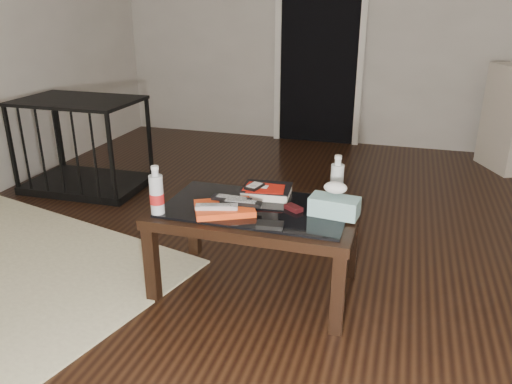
{
  "coord_description": "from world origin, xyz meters",
  "views": [
    {
      "loc": [
        0.48,
        -2.66,
        1.43
      ],
      "look_at": [
        -0.17,
        -0.51,
        0.55
      ],
      "focal_mm": 35.0,
      "sensor_mm": 36.0,
      "label": 1
    }
  ],
  "objects_px": {
    "water_bottle_left": "(156,190)",
    "water_bottle_right": "(337,178)",
    "coffee_table": "(256,218)",
    "textbook": "(267,191)",
    "tissue_box": "(334,206)",
    "pet_crate": "(85,160)"
  },
  "relations": [
    {
      "from": "water_bottle_left",
      "to": "water_bottle_right",
      "type": "bearing_deg",
      "value": 27.37
    },
    {
      "from": "coffee_table",
      "to": "water_bottle_right",
      "type": "xyz_separation_m",
      "value": [
        0.37,
        0.2,
        0.18
      ]
    },
    {
      "from": "coffee_table",
      "to": "textbook",
      "type": "bearing_deg",
      "value": 86.49
    },
    {
      "from": "tissue_box",
      "to": "water_bottle_right",
      "type": "bearing_deg",
      "value": 102.28
    },
    {
      "from": "water_bottle_right",
      "to": "tissue_box",
      "type": "height_order",
      "value": "water_bottle_right"
    },
    {
      "from": "textbook",
      "to": "tissue_box",
      "type": "height_order",
      "value": "tissue_box"
    },
    {
      "from": "coffee_table",
      "to": "tissue_box",
      "type": "bearing_deg",
      "value": 0.9
    },
    {
      "from": "pet_crate",
      "to": "water_bottle_left",
      "type": "distance_m",
      "value": 1.83
    },
    {
      "from": "textbook",
      "to": "tissue_box",
      "type": "xyz_separation_m",
      "value": [
        0.38,
        -0.16,
        0.02
      ]
    },
    {
      "from": "textbook",
      "to": "water_bottle_left",
      "type": "height_order",
      "value": "water_bottle_left"
    },
    {
      "from": "water_bottle_left",
      "to": "water_bottle_right",
      "type": "height_order",
      "value": "same"
    },
    {
      "from": "pet_crate",
      "to": "textbook",
      "type": "xyz_separation_m",
      "value": [
        1.74,
        -0.87,
        0.25
      ]
    },
    {
      "from": "coffee_table",
      "to": "textbook",
      "type": "relative_size",
      "value": 4.0
    },
    {
      "from": "textbook",
      "to": "water_bottle_right",
      "type": "xyz_separation_m",
      "value": [
        0.36,
        0.04,
        0.1
      ]
    },
    {
      "from": "water_bottle_right",
      "to": "tissue_box",
      "type": "bearing_deg",
      "value": -84.28
    },
    {
      "from": "pet_crate",
      "to": "water_bottle_right",
      "type": "relative_size",
      "value": 3.85
    },
    {
      "from": "textbook",
      "to": "coffee_table",
      "type": "bearing_deg",
      "value": -98.53
    },
    {
      "from": "pet_crate",
      "to": "water_bottle_left",
      "type": "xyz_separation_m",
      "value": [
        1.3,
        -1.24,
        0.35
      ]
    },
    {
      "from": "water_bottle_left",
      "to": "tissue_box",
      "type": "height_order",
      "value": "water_bottle_left"
    },
    {
      "from": "pet_crate",
      "to": "water_bottle_right",
      "type": "distance_m",
      "value": 2.28
    },
    {
      "from": "coffee_table",
      "to": "water_bottle_left",
      "type": "height_order",
      "value": "water_bottle_left"
    },
    {
      "from": "textbook",
      "to": "water_bottle_right",
      "type": "bearing_deg",
      "value": 0.81
    }
  ]
}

